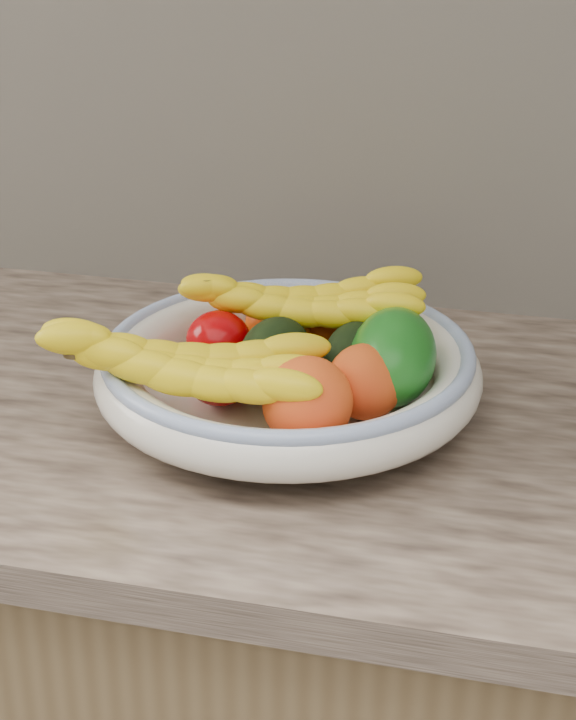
# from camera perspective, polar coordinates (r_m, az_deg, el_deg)

# --- Properties ---
(kitchen_counter) EXTENTS (2.44, 0.66, 1.40)m
(kitchen_counter) POSITION_cam_1_polar(r_m,az_deg,el_deg) (1.41, 0.26, -18.07)
(kitchen_counter) COLOR brown
(kitchen_counter) RESTS_ON ground
(fruit_bowl) EXTENTS (0.39, 0.39, 0.08)m
(fruit_bowl) POSITION_cam_1_polar(r_m,az_deg,el_deg) (1.11, -0.00, -0.53)
(fruit_bowl) COLOR white
(fruit_bowl) RESTS_ON kitchen_counter
(clementine_back_left) EXTENTS (0.06, 0.06, 0.05)m
(clementine_back_left) POSITION_cam_1_polar(r_m,az_deg,el_deg) (1.21, -0.96, 1.94)
(clementine_back_left) COLOR #FF5205
(clementine_back_left) RESTS_ON fruit_bowl
(clementine_back_right) EXTENTS (0.06, 0.06, 0.05)m
(clementine_back_right) POSITION_cam_1_polar(r_m,az_deg,el_deg) (1.19, 1.80, 1.52)
(clementine_back_right) COLOR #DF4B04
(clementine_back_right) RESTS_ON fruit_bowl
(clementine_back_mid) EXTENTS (0.06, 0.06, 0.05)m
(clementine_back_mid) POSITION_cam_1_polar(r_m,az_deg,el_deg) (1.17, -0.06, 1.13)
(clementine_back_mid) COLOR #FF6705
(clementine_back_mid) RESTS_ON fruit_bowl
(tomato_left) EXTENTS (0.07, 0.07, 0.06)m
(tomato_left) POSITION_cam_1_polar(r_m,az_deg,el_deg) (1.15, -3.62, 1.04)
(tomato_left) COLOR #B20205
(tomato_left) RESTS_ON fruit_bowl
(tomato_near_left) EXTENTS (0.08, 0.08, 0.06)m
(tomato_near_left) POSITION_cam_1_polar(r_m,az_deg,el_deg) (1.07, -3.54, -0.76)
(tomato_near_left) COLOR #A60709
(tomato_near_left) RESTS_ON fruit_bowl
(avocado_center) EXTENTS (0.08, 0.11, 0.07)m
(avocado_center) POSITION_cam_1_polar(r_m,az_deg,el_deg) (1.11, -0.67, 0.38)
(avocado_center) COLOR black
(avocado_center) RESTS_ON fruit_bowl
(avocado_right) EXTENTS (0.09, 0.11, 0.06)m
(avocado_right) POSITION_cam_1_polar(r_m,az_deg,el_deg) (1.12, 3.67, 0.48)
(avocado_right) COLOR black
(avocado_right) RESTS_ON fruit_bowl
(green_mango) EXTENTS (0.12, 0.14, 0.11)m
(green_mango) POSITION_cam_1_polar(r_m,az_deg,el_deg) (1.08, 5.44, 0.17)
(green_mango) COLOR #105712
(green_mango) RESTS_ON fruit_bowl
(peach_front) EXTENTS (0.10, 0.10, 0.08)m
(peach_front) POSITION_cam_1_polar(r_m,az_deg,el_deg) (1.01, 1.01, -2.16)
(peach_front) COLOR orange
(peach_front) RESTS_ON fruit_bowl
(peach_right) EXTENTS (0.08, 0.08, 0.07)m
(peach_right) POSITION_cam_1_polar(r_m,az_deg,el_deg) (1.05, 4.02, -1.13)
(peach_right) COLOR orange
(peach_right) RESTS_ON fruit_bowl
(banana_bunch_back) EXTENTS (0.28, 0.15, 0.08)m
(banana_bunch_back) POSITION_cam_1_polar(r_m,az_deg,el_deg) (1.15, 0.68, 2.62)
(banana_bunch_back) COLOR yellow
(banana_bunch_back) RESTS_ON fruit_bowl
(banana_bunch_front) EXTENTS (0.30, 0.15, 0.08)m
(banana_bunch_front) POSITION_cam_1_polar(r_m,az_deg,el_deg) (1.04, -5.48, -0.65)
(banana_bunch_front) COLOR yellow
(banana_bunch_front) RESTS_ON fruit_bowl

